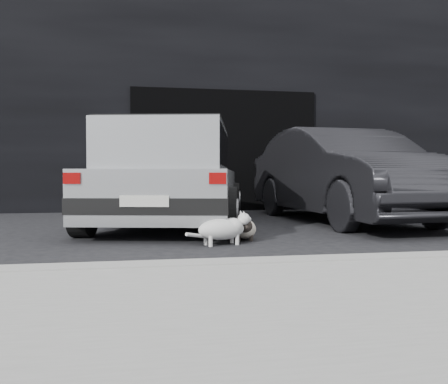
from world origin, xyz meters
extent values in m
plane|color=black|center=(0.00, 0.00, 0.00)|extent=(80.00, 80.00, 0.00)
cube|color=black|center=(1.00, 6.00, 2.50)|extent=(34.00, 4.00, 5.00)
cube|color=black|center=(1.00, 3.99, 1.30)|extent=(4.00, 0.10, 2.60)
cube|color=gray|center=(1.00, -2.60, 0.06)|extent=(18.00, 0.25, 0.12)
cube|color=silver|center=(-0.33, 1.15, 0.51)|extent=(2.66, 4.36, 0.65)
cube|color=silver|center=(-0.38, 0.94, 1.16)|extent=(2.15, 2.99, 0.65)
cube|color=black|center=(-0.38, 0.94, 1.16)|extent=(2.14, 2.89, 0.52)
cube|color=black|center=(-0.76, -0.76, 0.42)|extent=(1.82, 0.57, 0.19)
cube|color=black|center=(0.10, 3.06, 0.42)|extent=(1.82, 0.57, 0.19)
cube|color=silver|center=(-0.78, -0.85, 0.48)|extent=(0.53, 0.14, 0.12)
cube|color=#8C0707|center=(-1.56, -0.67, 0.73)|extent=(0.19, 0.07, 0.12)
cube|color=#8C0707|center=(0.00, -1.02, 0.73)|extent=(0.19, 0.07, 0.12)
cube|color=black|center=(-0.38, 0.94, 1.49)|extent=(2.09, 2.73, 0.03)
cylinder|color=black|center=(-1.52, -0.08, 0.31)|extent=(0.36, 0.66, 0.62)
cylinder|color=slate|center=(-1.64, -0.05, 0.31)|extent=(0.10, 0.34, 0.34)
cylinder|color=black|center=(0.21, -0.47, 0.31)|extent=(0.36, 0.66, 0.62)
cylinder|color=slate|center=(0.33, -0.50, 0.31)|extent=(0.10, 0.34, 0.34)
cylinder|color=black|center=(-0.89, 2.71, 0.31)|extent=(0.36, 0.66, 0.62)
cylinder|color=slate|center=(-1.01, 2.74, 0.31)|extent=(0.10, 0.34, 0.34)
cylinder|color=black|center=(0.84, 2.32, 0.31)|extent=(0.36, 0.66, 0.62)
cylinder|color=slate|center=(0.96, 2.29, 0.31)|extent=(0.10, 0.34, 0.34)
imported|color=black|center=(2.48, 1.21, 0.77)|extent=(1.94, 4.79, 1.55)
ellipsoid|color=beige|center=(0.39, -0.59, 0.12)|extent=(0.37, 0.61, 0.22)
ellipsoid|color=beige|center=(0.37, -0.73, 0.15)|extent=(0.28, 0.28, 0.21)
ellipsoid|color=black|center=(0.34, -0.88, 0.19)|extent=(0.18, 0.17, 0.14)
sphere|color=black|center=(0.33, -0.94, 0.18)|extent=(0.06, 0.06, 0.06)
cone|color=black|center=(0.39, -0.87, 0.25)|extent=(0.06, 0.07, 0.08)
cone|color=black|center=(0.31, -0.85, 0.25)|extent=(0.06, 0.07, 0.08)
cylinder|color=black|center=(0.43, -0.77, 0.04)|extent=(0.05, 0.05, 0.07)
cylinder|color=black|center=(0.29, -0.74, 0.04)|extent=(0.05, 0.05, 0.07)
cylinder|color=black|center=(0.49, -0.43, 0.04)|extent=(0.05, 0.05, 0.07)
cylinder|color=black|center=(0.35, -0.41, 0.04)|extent=(0.05, 0.05, 0.07)
cylinder|color=black|center=(0.44, -0.28, 0.09)|extent=(0.10, 0.31, 0.09)
ellipsoid|color=silver|center=(0.05, -1.00, 0.17)|extent=(0.59, 0.40, 0.23)
ellipsoid|color=silver|center=(0.17, -0.97, 0.19)|extent=(0.28, 0.28, 0.19)
ellipsoid|color=white|center=(0.31, -0.93, 0.27)|extent=(0.17, 0.18, 0.14)
sphere|color=white|center=(0.37, -0.92, 0.27)|extent=(0.06, 0.06, 0.06)
cone|color=white|center=(0.29, -0.90, 0.34)|extent=(0.07, 0.06, 0.07)
cone|color=white|center=(0.31, -0.97, 0.34)|extent=(0.07, 0.06, 0.07)
cylinder|color=white|center=(0.18, -0.90, 0.07)|extent=(0.04, 0.04, 0.13)
cylinder|color=white|center=(0.22, -1.03, 0.07)|extent=(0.04, 0.04, 0.13)
cylinder|color=white|center=(-0.12, -0.98, 0.07)|extent=(0.04, 0.04, 0.13)
cylinder|color=white|center=(-0.09, -1.11, 0.07)|extent=(0.04, 0.04, 0.13)
cylinder|color=white|center=(-0.24, -1.08, 0.12)|extent=(0.26, 0.20, 0.09)
ellipsoid|color=gray|center=(-0.04, -1.05, 0.19)|extent=(0.23, 0.19, 0.10)
camera|label=1|loc=(-0.85, -6.08, 0.76)|focal=38.00mm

